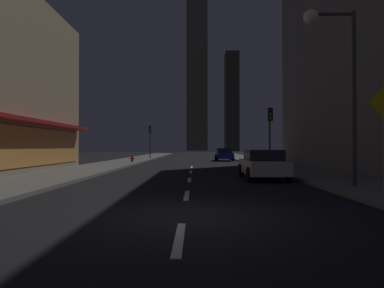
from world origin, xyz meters
The scene contains 13 objects.
ground_plane centered at (0.00, 32.00, -0.05)m, with size 78.00×136.00×0.10m, color black.
sidewalk_right centered at (7.00, 32.00, 0.07)m, with size 4.00×76.00×0.15m, color #605E59.
sidewalk_left centered at (-7.00, 32.00, 0.07)m, with size 4.00×76.00×0.15m, color #605E59.
lane_marking_center centered at (0.00, 8.40, 0.01)m, with size 0.16×23.00×0.01m.
skyscraper_distant_tall centered at (1.10, 137.12, 36.18)m, with size 8.92×5.84×72.36m, color #5F5B47.
skyscraper_distant_mid centered at (14.23, 121.05, 18.71)m, with size 5.02×7.76×37.42m, color #38352A.
car_parked_near centered at (3.60, 8.77, 0.74)m, with size 1.98×4.24×1.45m.
car_parked_far centered at (3.60, 30.87, 0.74)m, with size 1.98×4.24×1.45m.
fire_hydrant_far_left centered at (-5.90, 25.28, 0.45)m, with size 0.42×0.30×0.65m.
traffic_light_near_right centered at (5.50, 15.70, 3.19)m, with size 0.32×0.48×4.20m.
traffic_light_far_left centered at (-5.50, 35.30, 3.19)m, with size 0.32×0.48×4.20m.
street_lamp_right centered at (5.38, 4.76, 5.07)m, with size 1.96×0.56×6.58m.
pedestrian_crossing_sign centered at (5.60, 1.68, 2.02)m, with size 0.91×0.08×3.15m.
Camera 1 is at (0.27, -7.87, 1.59)m, focal length 31.68 mm.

